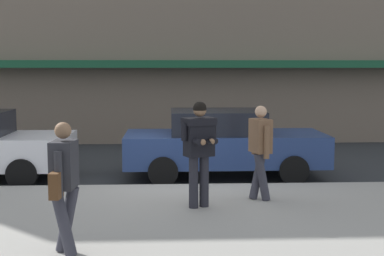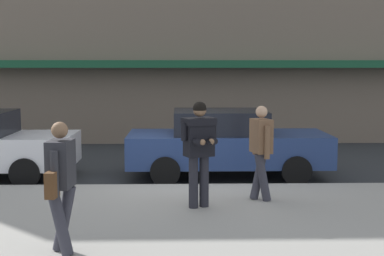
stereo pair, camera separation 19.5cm
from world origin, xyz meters
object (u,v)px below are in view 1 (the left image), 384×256
(pedestrian_with_bag, at_px, (64,180))
(pedestrian_dark_coat, at_px, (260,147))
(man_texting_on_phone, at_px, (199,143))
(parked_sedan_mid, at_px, (223,143))

(pedestrian_with_bag, xyz_separation_m, pedestrian_dark_coat, (2.96, 2.68, 0.00))
(man_texting_on_phone, height_order, pedestrian_with_bag, man_texting_on_phone)
(parked_sedan_mid, bearing_deg, pedestrian_dark_coat, -81.58)
(man_texting_on_phone, height_order, pedestrian_dark_coat, man_texting_on_phone)
(parked_sedan_mid, height_order, man_texting_on_phone, man_texting_on_phone)
(parked_sedan_mid, distance_m, pedestrian_with_bag, 5.92)
(pedestrian_with_bag, distance_m, pedestrian_dark_coat, 3.99)
(parked_sedan_mid, xyz_separation_m, pedestrian_with_bag, (-2.57, -5.33, 0.32))
(man_texting_on_phone, xyz_separation_m, pedestrian_dark_coat, (1.12, 0.47, -0.14))
(parked_sedan_mid, xyz_separation_m, man_texting_on_phone, (-0.73, -3.11, 0.46))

